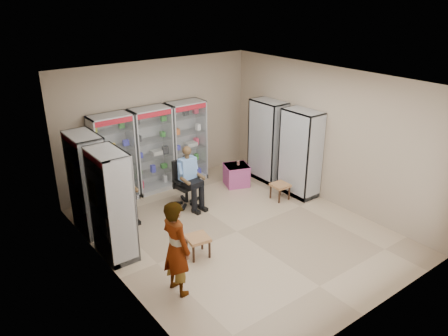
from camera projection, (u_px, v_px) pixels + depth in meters
floor at (237, 231)px, 8.66m from camera, size 6.00×6.00×0.00m
room_shell at (238, 137)px, 7.91m from camera, size 5.02×6.02×3.01m
cabinet_back_left at (113, 159)px, 9.57m from camera, size 0.90×0.50×2.00m
cabinet_back_mid at (152, 150)px, 10.10m from camera, size 0.90×0.50×2.00m
cabinet_back_right at (187, 142)px, 10.62m from camera, size 0.90×0.50×2.00m
cabinet_right_far at (268, 141)px, 10.70m from camera, size 0.90×0.50×2.00m
cabinet_right_near at (300, 153)px, 9.89m from camera, size 0.90×0.50×2.00m
cabinet_left_far at (88, 184)px, 8.36m from camera, size 0.90×0.50×2.00m
cabinet_left_near at (112, 205)px, 7.55m from camera, size 0.90×0.50×2.00m
wooden_chair at (119, 196)px, 9.09m from camera, size 0.42×0.42×0.94m
seated_customer at (119, 188)px, 8.98m from camera, size 0.44×0.60×1.34m
office_chair at (186, 183)px, 9.56m from camera, size 0.61×0.61×1.03m
seated_shopkeeper at (187, 178)px, 9.46m from camera, size 0.48×0.63×1.31m
pink_trunk at (236, 175)px, 10.61m from camera, size 0.68×0.67×0.52m
tea_glass at (238, 163)px, 10.51m from camera, size 0.07×0.07×0.09m
woven_stool_a at (280, 191)px, 9.93m from camera, size 0.38×0.38×0.37m
woven_stool_b at (198, 246)px, 7.82m from camera, size 0.45×0.45×0.39m
standing_man at (176, 248)px, 6.68m from camera, size 0.43×0.61×1.59m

